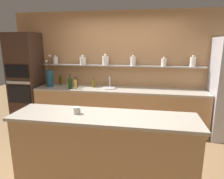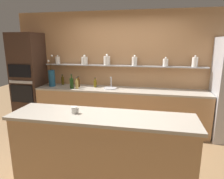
% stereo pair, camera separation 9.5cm
% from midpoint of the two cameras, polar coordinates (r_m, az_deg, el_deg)
% --- Properties ---
extents(ground_plane, '(12.00, 12.00, 0.00)m').
position_cam_midpoint_polar(ground_plane, '(3.58, 0.79, -19.00)').
color(ground_plane, olive).
extents(back_wall_unit, '(5.20, 0.28, 2.60)m').
position_cam_midpoint_polar(back_wall_unit, '(4.65, 4.49, 5.70)').
color(back_wall_unit, tan).
rests_on(back_wall_unit, ground_plane).
extents(back_counter_unit, '(3.73, 0.62, 0.92)m').
position_cam_midpoint_polar(back_counter_unit, '(4.50, 2.89, -5.56)').
color(back_counter_unit, tan).
rests_on(back_counter_unit, ground_plane).
extents(island_counter, '(2.36, 0.61, 1.02)m').
position_cam_midpoint_polar(island_counter, '(2.75, -1.92, -17.32)').
color(island_counter, tan).
rests_on(island_counter, ground_plane).
extents(oven_tower, '(0.65, 0.64, 2.13)m').
position_cam_midpoint_polar(oven_tower, '(5.15, -22.13, 2.80)').
color(oven_tower, '#3D281E').
rests_on(oven_tower, ground_plane).
extents(flower_vase, '(0.15, 0.16, 0.73)m').
position_cam_midpoint_polar(flower_vase, '(4.81, -16.31, 3.32)').
color(flower_vase, navy).
rests_on(flower_vase, back_counter_unit).
extents(sink_fixture, '(0.28, 0.28, 0.25)m').
position_cam_midpoint_polar(sink_fixture, '(4.42, 0.12, 0.61)').
color(sink_fixture, '#B7B7BC').
rests_on(sink_fixture, back_counter_unit).
extents(bottle_wine_0, '(0.08, 0.08, 0.32)m').
position_cam_midpoint_polar(bottle_wine_0, '(4.49, -10.84, 1.80)').
color(bottle_wine_0, '#193814').
rests_on(bottle_wine_0, back_counter_unit).
extents(bottle_oil_1, '(0.07, 0.07, 0.22)m').
position_cam_midpoint_polar(bottle_oil_1, '(4.55, -4.23, 1.72)').
color(bottle_oil_1, brown).
rests_on(bottle_oil_1, back_counter_unit).
extents(bottle_oil_2, '(0.06, 0.06, 0.25)m').
position_cam_midpoint_polar(bottle_oil_2, '(4.94, -13.39, 2.48)').
color(bottle_oil_2, '#47380A').
rests_on(bottle_oil_2, back_counter_unit).
extents(bottle_spirit_3, '(0.07, 0.07, 0.25)m').
position_cam_midpoint_polar(bottle_spirit_3, '(4.44, -9.40, 1.52)').
color(bottle_spirit_3, tan).
rests_on(bottle_spirit_3, back_counter_unit).
extents(bottle_sauce_4, '(0.06, 0.06, 0.20)m').
position_cam_midpoint_polar(bottle_sauce_4, '(4.78, -9.48, 2.10)').
color(bottle_sauce_4, '#9E4C0A').
rests_on(bottle_sauce_4, back_counter_unit).
extents(bottle_spirit_5, '(0.07, 0.07, 0.25)m').
position_cam_midpoint_polar(bottle_spirit_5, '(4.59, -9.01, 1.93)').
color(bottle_spirit_5, '#4C2D0C').
rests_on(bottle_spirit_5, back_counter_unit).
extents(coffee_mug, '(0.10, 0.08, 0.09)m').
position_cam_midpoint_polar(coffee_mug, '(2.62, -9.70, -5.81)').
color(coffee_mug, silver).
rests_on(coffee_mug, island_counter).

